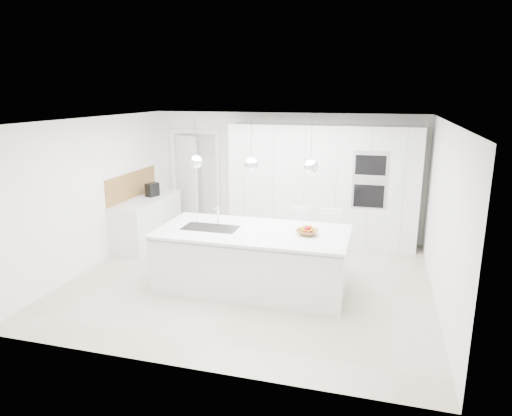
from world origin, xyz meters
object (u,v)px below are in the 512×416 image
(espresso_machine, at_px, (152,190))
(island_base, at_px, (252,261))
(bar_stool_right, at_px, (329,243))
(fruit_bowl, at_px, (307,232))
(bar_stool_left, at_px, (299,239))

(espresso_machine, bearing_deg, island_base, -15.72)
(espresso_machine, relative_size, bar_stool_right, 0.25)
(fruit_bowl, height_order, bar_stool_left, bar_stool_left)
(espresso_machine, bearing_deg, bar_stool_right, 4.93)
(espresso_machine, height_order, bar_stool_left, espresso_machine)
(island_base, distance_m, fruit_bowl, 0.96)
(fruit_bowl, bearing_deg, bar_stool_left, 107.03)
(fruit_bowl, distance_m, bar_stool_right, 0.93)
(bar_stool_left, bearing_deg, bar_stool_right, -31.32)
(fruit_bowl, height_order, espresso_machine, espresso_machine)
(island_base, bearing_deg, bar_stool_left, 60.36)
(island_base, xyz_separation_m, bar_stool_left, (0.54, 0.95, 0.09))
(espresso_machine, relative_size, bar_stool_left, 0.25)
(island_base, bearing_deg, bar_stool_right, 39.26)
(bar_stool_left, xyz_separation_m, bar_stool_right, (0.51, -0.10, 0.01))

